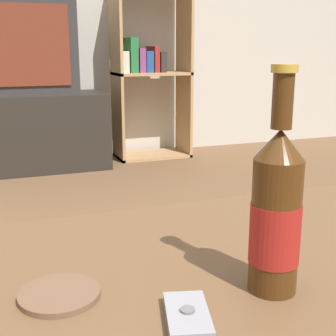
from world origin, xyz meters
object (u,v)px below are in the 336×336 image
(bookshelf, at_px, (148,69))
(beer_bottle, at_px, (276,213))
(television, at_px, (23,46))
(tv_stand, at_px, (29,132))
(cell_phone, at_px, (187,316))

(bookshelf, xyz_separation_m, beer_bottle, (-0.72, -2.75, -0.06))
(television, xyz_separation_m, bookshelf, (0.85, 0.08, -0.16))
(tv_stand, distance_m, cell_phone, 2.71)
(tv_stand, xyz_separation_m, cell_phone, (-0.00, -2.71, 0.22))
(tv_stand, distance_m, bookshelf, 0.94)
(tv_stand, xyz_separation_m, television, (0.00, -0.00, 0.55))
(beer_bottle, bearing_deg, television, 92.83)
(television, height_order, cell_phone, television)
(television, bearing_deg, cell_phone, -90.09)
(bookshelf, height_order, beer_bottle, bookshelf)
(bookshelf, bearing_deg, cell_phone, -107.07)
(television, xyz_separation_m, cell_phone, (-0.00, -2.70, -0.33))
(bookshelf, xyz_separation_m, cell_phone, (-0.86, -2.79, -0.16))
(bookshelf, bearing_deg, tv_stand, -174.58)
(television, bearing_deg, bookshelf, 5.68)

